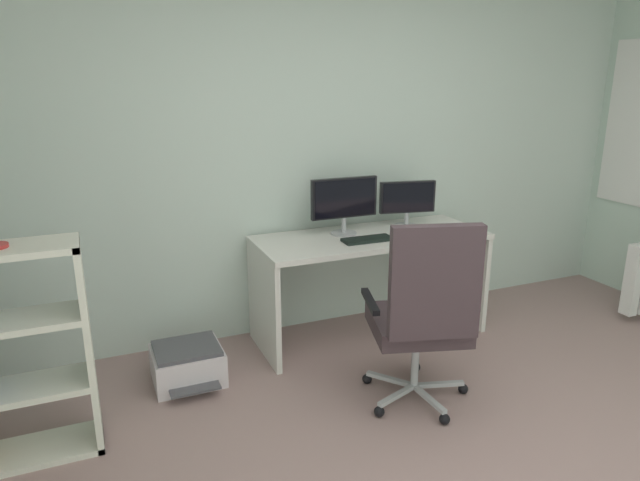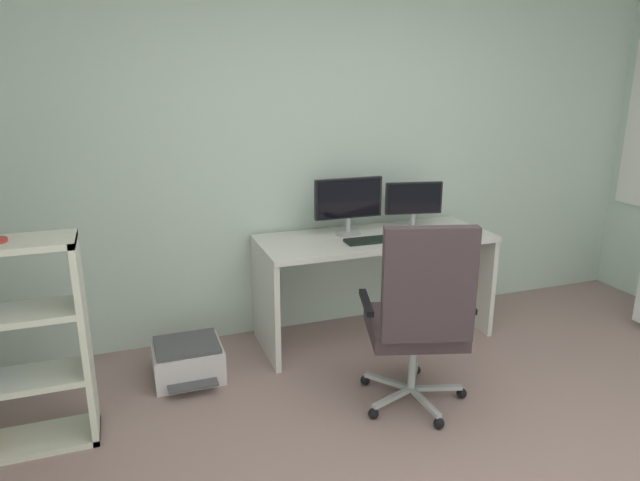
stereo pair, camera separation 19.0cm
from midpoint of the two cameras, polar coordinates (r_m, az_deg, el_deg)
wall_back at (r=4.09m, az=1.97°, el=9.20°), size 5.28×0.10×2.61m
desk at (r=3.99m, az=6.85°, el=-2.16°), size 1.61×0.63×0.75m
monitor_main at (r=3.89m, az=4.28°, el=3.97°), size 0.48×0.18×0.40m
monitor_secondary at (r=4.12m, az=10.69°, el=3.88°), size 0.41×0.18×0.34m
keyboard at (r=3.79m, az=6.52°, el=0.01°), size 0.34×0.14×0.02m
computer_mouse at (r=3.90m, az=10.07°, el=0.44°), size 0.06×0.10×0.03m
office_chair at (r=3.12m, az=11.72°, el=-7.26°), size 0.66×0.66×1.11m
printer at (r=3.66m, az=-11.66°, el=-11.73°), size 0.41×0.45×0.23m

